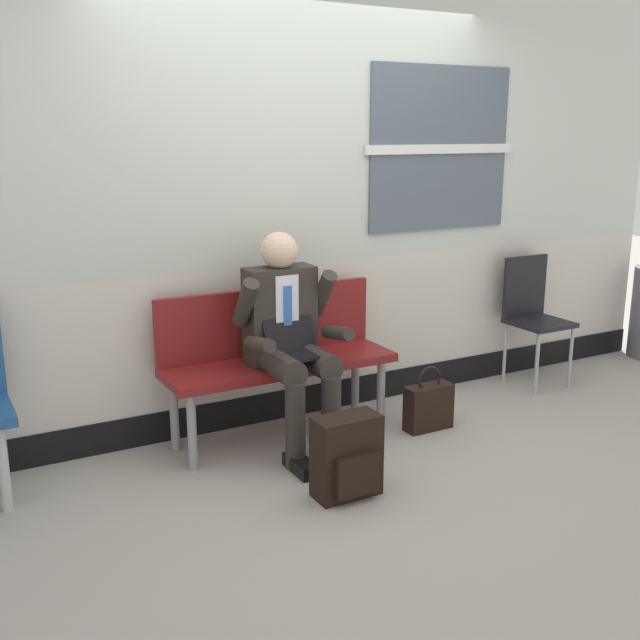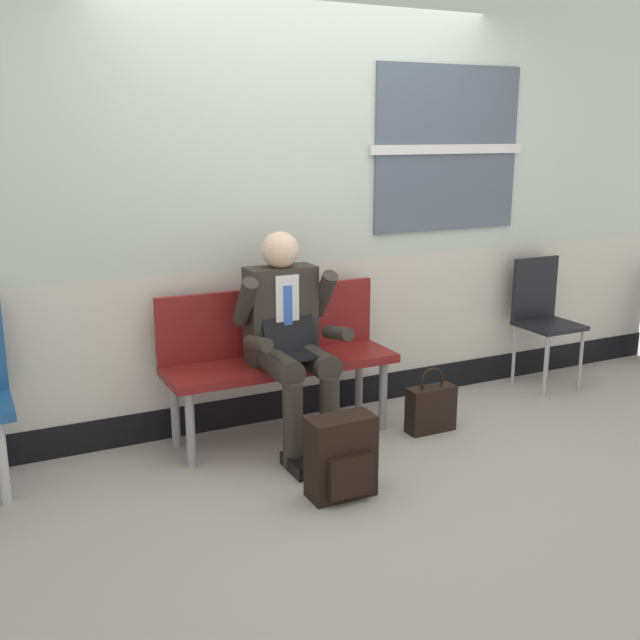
# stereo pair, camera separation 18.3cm
# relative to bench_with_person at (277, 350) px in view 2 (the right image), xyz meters

# --- Properties ---
(ground_plane) EXTENTS (18.00, 18.00, 0.00)m
(ground_plane) POSITION_rel_bench_with_person_xyz_m (0.30, -0.32, -0.53)
(ground_plane) COLOR #9E9991
(station_wall) EXTENTS (5.96, 0.17, 2.97)m
(station_wall) POSITION_rel_bench_with_person_xyz_m (0.31, 0.28, 0.95)
(station_wall) COLOR beige
(station_wall) RESTS_ON ground
(bench_with_person) EXTENTS (1.36, 0.42, 0.88)m
(bench_with_person) POSITION_rel_bench_with_person_xyz_m (0.00, 0.00, 0.00)
(bench_with_person) COLOR maroon
(bench_with_person) RESTS_ON ground
(person_seated) EXTENTS (0.57, 0.70, 1.23)m
(person_seated) POSITION_rel_bench_with_person_xyz_m (-0.00, -0.20, 0.13)
(person_seated) COLOR #2D2823
(person_seated) RESTS_ON ground
(backpack) EXTENTS (0.33, 0.21, 0.42)m
(backpack) POSITION_rel_bench_with_person_xyz_m (-0.03, -0.88, -0.32)
(backpack) COLOR black
(backpack) RESTS_ON ground
(handbag) EXTENTS (0.30, 0.12, 0.40)m
(handbag) POSITION_rel_bench_with_person_xyz_m (0.85, -0.38, -0.38)
(handbag) COLOR black
(handbag) RESTS_ON ground
(folding_chair) EXTENTS (0.38, 0.38, 0.91)m
(folding_chair) POSITION_rel_bench_with_person_xyz_m (2.04, 0.01, 0.02)
(folding_chair) COLOR black
(folding_chair) RESTS_ON ground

